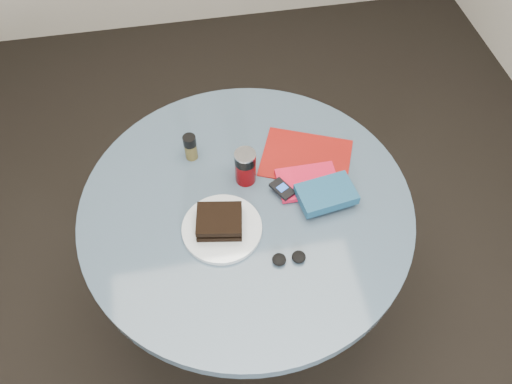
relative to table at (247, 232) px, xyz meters
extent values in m
plane|color=black|center=(0.00, 0.00, -0.59)|extent=(4.00, 4.00, 0.00)
cylinder|color=black|center=(0.00, 0.00, -0.57)|extent=(0.48, 0.48, 0.03)
cylinder|color=black|center=(0.00, 0.00, -0.22)|extent=(0.11, 0.11, 0.68)
cylinder|color=#374A5C|center=(0.00, 0.00, 0.14)|extent=(1.00, 1.00, 0.04)
cylinder|color=silver|center=(-0.08, -0.08, 0.17)|extent=(0.29, 0.29, 0.01)
cube|color=black|center=(-0.09, -0.07, 0.19)|extent=(0.14, 0.13, 0.02)
cube|color=#3D2A17|center=(-0.09, -0.07, 0.20)|extent=(0.13, 0.11, 0.01)
cube|color=black|center=(-0.09, -0.07, 0.21)|extent=(0.14, 0.13, 0.02)
cylinder|color=#600407|center=(0.01, 0.09, 0.20)|extent=(0.08, 0.08, 0.08)
cylinder|color=black|center=(0.01, 0.09, 0.26)|extent=(0.08, 0.08, 0.03)
cylinder|color=silver|center=(0.01, 0.09, 0.28)|extent=(0.08, 0.08, 0.01)
cylinder|color=#4F4722|center=(-0.14, 0.21, 0.19)|extent=(0.05, 0.05, 0.06)
cylinder|color=black|center=(-0.14, 0.21, 0.24)|extent=(0.05, 0.05, 0.03)
cube|color=maroon|center=(0.22, 0.14, 0.17)|extent=(0.34, 0.30, 0.00)
cube|color=red|center=(0.20, 0.04, 0.18)|extent=(0.18, 0.12, 0.02)
cube|color=navy|center=(0.23, -0.03, 0.20)|extent=(0.18, 0.13, 0.03)
cube|color=black|center=(0.11, 0.01, 0.19)|extent=(0.07, 0.09, 0.01)
cube|color=#2149A9|center=(0.11, 0.01, 0.20)|extent=(0.04, 0.04, 0.00)
ellipsoid|color=black|center=(0.06, -0.21, 0.17)|extent=(0.04, 0.04, 0.02)
ellipsoid|color=black|center=(0.11, -0.21, 0.17)|extent=(0.04, 0.04, 0.02)
camera|label=1|loc=(-0.12, -0.84, 1.39)|focal=35.00mm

